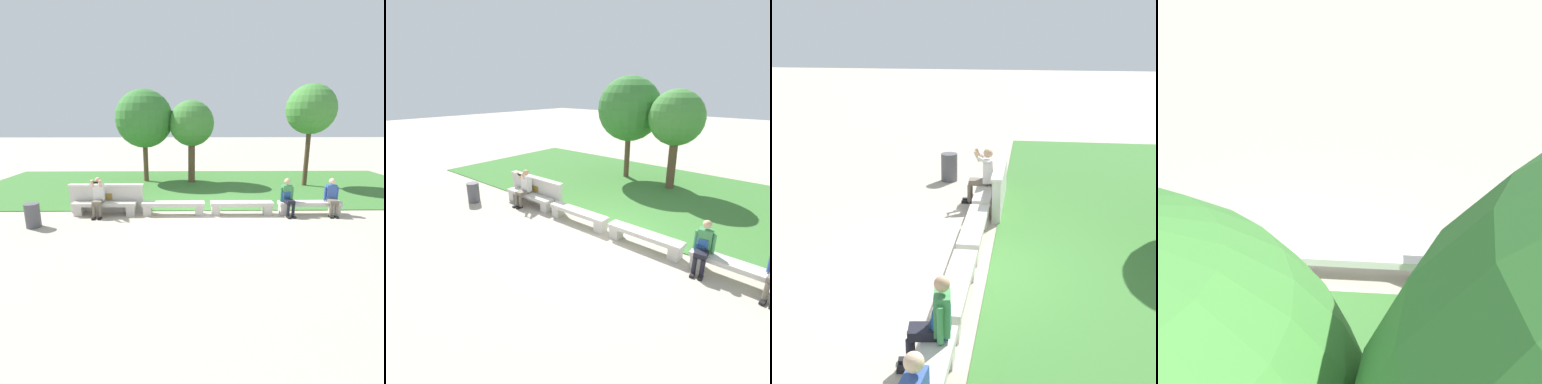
# 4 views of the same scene
# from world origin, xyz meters

# --- Properties ---
(ground_plane) EXTENTS (80.00, 80.00, 0.00)m
(ground_plane) POSITION_xyz_m (0.00, 0.00, 0.00)
(ground_plane) COLOR #B2A593
(bench_main) EXTENTS (2.15, 0.40, 0.45)m
(bench_main) POSITION_xyz_m (-3.54, 0.00, 0.30)
(bench_main) COLOR beige
(bench_main) RESTS_ON ground
(bench_near) EXTENTS (2.15, 0.40, 0.45)m
(bench_near) POSITION_xyz_m (-1.18, 0.00, 0.30)
(bench_near) COLOR beige
(bench_near) RESTS_ON ground
(bench_mid) EXTENTS (2.15, 0.40, 0.45)m
(bench_mid) POSITION_xyz_m (1.18, 0.00, 0.30)
(bench_mid) COLOR beige
(bench_mid) RESTS_ON ground
(backrest_wall_with_plaque) EXTENTS (2.59, 0.24, 1.01)m
(backrest_wall_with_plaque) POSITION_xyz_m (-3.54, 0.34, 0.52)
(backrest_wall_with_plaque) COLOR beige
(backrest_wall_with_plaque) RESTS_ON ground
(person_photographer) EXTENTS (0.48, 0.73, 1.32)m
(person_photographer) POSITION_xyz_m (-3.71, -0.08, 0.74)
(person_photographer) COLOR black
(person_photographer) RESTS_ON ground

